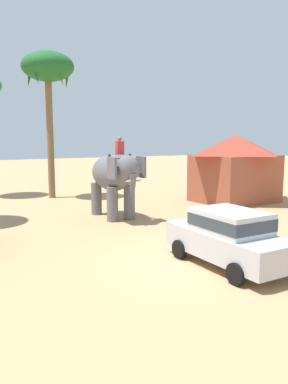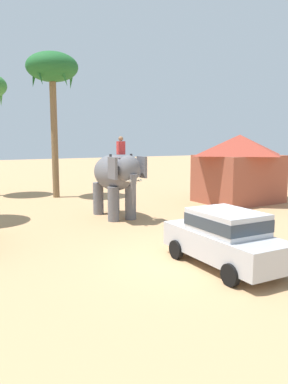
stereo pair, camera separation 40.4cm
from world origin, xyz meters
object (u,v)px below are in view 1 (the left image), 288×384
at_px(car_sedan_foreground, 229,236).
at_px(elephant_with_mahout, 114,177).
at_px(roadside_hut, 235,166).
at_px(palm_tree_left_of_road, 48,71).

relative_size(car_sedan_foreground, elephant_with_mahout, 1.06).
xyz_separation_m(elephant_with_mahout, roadside_hut, (8.26, 0.81, 0.13)).
bearing_deg(car_sedan_foreground, roadside_hut, 47.13).
distance_m(car_sedan_foreground, roadside_hut, 12.02).
relative_size(car_sedan_foreground, roadside_hut, 0.78).
height_order(car_sedan_foreground, palm_tree_left_of_road, palm_tree_left_of_road).
height_order(palm_tree_left_of_road, roadside_hut, palm_tree_left_of_road).
xyz_separation_m(palm_tree_left_of_road, roadside_hut, (9.23, -6.77, -5.73)).
xyz_separation_m(car_sedan_foreground, roadside_hut, (8.13, 8.76, 1.20)).
distance_m(elephant_with_mahout, roadside_hut, 8.30).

